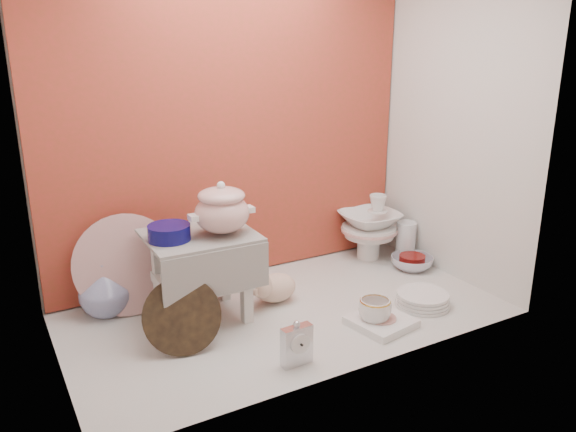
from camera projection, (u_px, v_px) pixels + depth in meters
name	position (u px, v px, depth m)	size (l,w,h in m)	color
ground	(286.00, 312.00, 2.41)	(1.80, 1.80, 0.00)	silver
niche_shell	(264.00, 85.00, 2.28)	(1.86, 1.03, 1.53)	#B7352D
step_stool	(202.00, 276.00, 2.31)	(0.43, 0.36, 0.37)	silver
soup_tureen	(222.00, 208.00, 2.22)	(0.26, 0.26, 0.22)	white
cobalt_bowl	(169.00, 232.00, 2.18)	(0.16, 0.16, 0.06)	#0D0B54
floral_platter	(126.00, 265.00, 2.35)	(0.43, 0.11, 0.42)	white
blue_white_vase	(105.00, 289.00, 2.37)	(0.21, 0.21, 0.22)	white
lacquer_tray	(182.00, 316.00, 2.08)	(0.29, 0.13, 0.27)	black
mantel_clock	(297.00, 343.00, 2.00)	(0.12, 0.04, 0.17)	silver
plush_pig	(276.00, 287.00, 2.48)	(0.24, 0.16, 0.14)	beige
teacup_saucer	(374.00, 324.00, 2.30)	(0.17, 0.17, 0.01)	white
gold_rim_teacup	(375.00, 311.00, 2.28)	(0.13, 0.13, 0.10)	white
lattice_dish	(381.00, 322.00, 2.29)	(0.22, 0.22, 0.03)	white
dinner_plate_stack	(423.00, 299.00, 2.46)	(0.23, 0.23, 0.06)	white
crystal_bowl	(412.00, 263.00, 2.85)	(0.21, 0.21, 0.07)	silver
clear_glass_vase	(406.00, 241.00, 2.96)	(0.10, 0.10, 0.20)	silver
porcelain_tower	(369.00, 227.00, 2.96)	(0.30, 0.30, 0.34)	white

